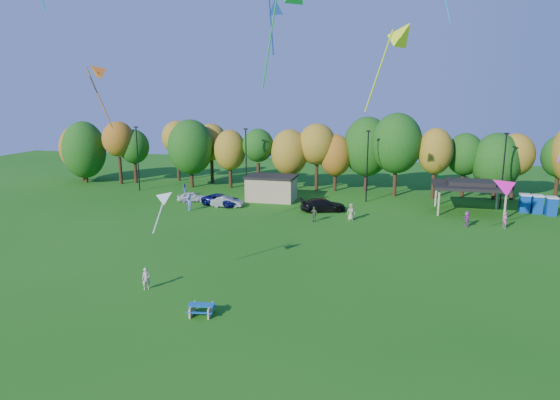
% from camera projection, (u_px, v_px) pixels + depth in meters
% --- Properties ---
extents(ground, '(160.00, 160.00, 0.00)m').
position_uv_depth(ground, '(274.00, 357.00, 26.36)').
color(ground, '#19600F').
rests_on(ground, ground).
extents(tree_line, '(93.57, 10.55, 11.15)m').
position_uv_depth(tree_line, '(348.00, 150.00, 68.59)').
color(tree_line, black).
rests_on(tree_line, ground).
extents(lamp_posts, '(64.50, 0.25, 9.09)m').
position_uv_depth(lamp_posts, '(367.00, 164.00, 62.87)').
color(lamp_posts, black).
rests_on(lamp_posts, ground).
extents(utility_building, '(6.30, 4.30, 3.25)m').
position_uv_depth(utility_building, '(271.00, 188.00, 64.42)').
color(utility_building, tan).
rests_on(utility_building, ground).
extents(pavilion, '(8.20, 6.20, 3.77)m').
position_uv_depth(pavilion, '(470.00, 185.00, 57.62)').
color(pavilion, tan).
rests_on(pavilion, ground).
extents(porta_potties, '(3.75, 2.11, 2.18)m').
position_uv_depth(porta_potties, '(538.00, 204.00, 57.40)').
color(porta_potties, '#0B3F9A').
rests_on(porta_potties, ground).
extents(picnic_table, '(1.79, 1.55, 0.70)m').
position_uv_depth(picnic_table, '(201.00, 309.00, 31.30)').
color(picnic_table, tan).
rests_on(picnic_table, ground).
extents(kite_flyer, '(0.69, 0.67, 1.59)m').
position_uv_depth(kite_flyer, '(146.00, 279.00, 35.29)').
color(kite_flyer, beige).
rests_on(kite_flyer, ground).
extents(car_a, '(3.99, 2.59, 1.26)m').
position_uv_depth(car_a, '(192.00, 197.00, 63.92)').
color(car_a, white).
rests_on(car_a, ground).
extents(car_b, '(3.97, 1.82, 1.26)m').
position_uv_depth(car_b, '(227.00, 202.00, 60.90)').
color(car_b, '#9F9EA3').
rests_on(car_b, ground).
extents(car_c, '(5.45, 3.48, 1.40)m').
position_uv_depth(car_c, '(222.00, 200.00, 61.67)').
color(car_c, '#0E1157').
rests_on(car_c, ground).
extents(car_d, '(5.73, 3.76, 1.54)m').
position_uv_depth(car_d, '(323.00, 205.00, 58.57)').
color(car_d, black).
rests_on(car_d, ground).
extents(far_person_0, '(1.06, 0.80, 1.67)m').
position_uv_depth(far_person_0, '(314.00, 214.00, 53.88)').
color(far_person_0, '#586D42').
rests_on(far_person_0, ground).
extents(far_person_1, '(1.00, 0.75, 1.86)m').
position_uv_depth(far_person_1, '(351.00, 212.00, 54.47)').
color(far_person_1, '#9DA470').
rests_on(far_person_1, ground).
extents(far_person_2, '(0.67, 0.74, 1.69)m').
position_uv_depth(far_person_2, '(505.00, 220.00, 51.27)').
color(far_person_2, '#BF5A8F').
rests_on(far_person_2, ground).
extents(far_person_3, '(0.77, 1.61, 1.66)m').
position_uv_depth(far_person_3, '(467.00, 219.00, 51.89)').
color(far_person_3, '#9F429C').
rests_on(far_person_3, ground).
extents(far_person_4, '(1.35, 1.27, 1.83)m').
position_uv_depth(far_person_4, '(189.00, 203.00, 58.92)').
color(far_person_4, '#516FB4').
rests_on(far_person_4, ground).
extents(far_person_5, '(0.97, 1.02, 1.67)m').
position_uv_depth(far_person_5, '(184.00, 190.00, 67.13)').
color(far_person_5, '#4E5BAD').
rests_on(far_person_5, ground).
extents(kite_3, '(2.19, 1.59, 3.49)m').
position_uv_depth(kite_3, '(166.00, 197.00, 34.07)').
color(kite_3, silver).
extents(kite_5, '(3.44, 2.47, 5.68)m').
position_uv_depth(kite_5, '(403.00, 34.00, 29.60)').
color(kite_5, '#DBF619').
extents(kite_6, '(1.36, 2.82, 4.56)m').
position_uv_depth(kite_6, '(276.00, 6.00, 38.09)').
color(kite_6, '#1D409F').
extents(kite_11, '(1.35, 1.05, 1.35)m').
position_uv_depth(kite_11, '(501.00, 185.00, 24.33)').
color(kite_11, '#F40D9D').
extents(kite_14, '(2.51, 2.97, 5.46)m').
position_uv_depth(kite_14, '(96.00, 71.00, 40.19)').
color(kite_14, orange).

